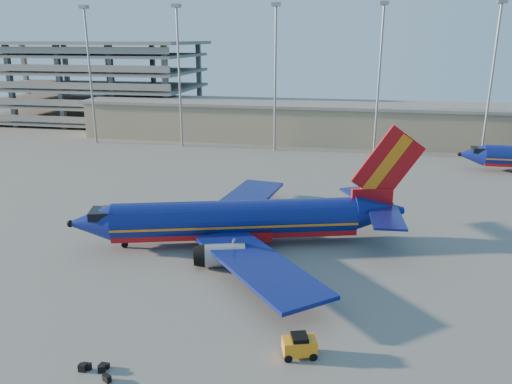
# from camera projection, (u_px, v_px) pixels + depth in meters

# --- Properties ---
(ground) EXTENTS (220.00, 220.00, 0.00)m
(ground) POSITION_uv_depth(u_px,v_px,m) (252.00, 234.00, 58.96)
(ground) COLOR slate
(ground) RESTS_ON ground
(terminal_building) EXTENTS (122.00, 16.00, 8.50)m
(terminal_building) POSITION_uv_depth(u_px,v_px,m) (351.00, 123.00, 110.09)
(terminal_building) COLOR gray
(terminal_building) RESTS_ON ground
(parking_garage) EXTENTS (62.00, 32.00, 21.40)m
(parking_garage) POSITION_uv_depth(u_px,v_px,m) (87.00, 78.00, 136.64)
(parking_garage) COLOR slate
(parking_garage) RESTS_ON ground
(light_mast_row) EXTENTS (101.60, 1.60, 28.65)m
(light_mast_row) POSITION_uv_depth(u_px,v_px,m) (327.00, 63.00, 95.90)
(light_mast_row) COLOR gray
(light_mast_row) RESTS_ON ground
(aircraft_main) EXTENTS (38.07, 36.07, 13.23)m
(aircraft_main) POSITION_uv_depth(u_px,v_px,m) (244.00, 220.00, 55.34)
(aircraft_main) COLOR navy
(aircraft_main) RESTS_ON ground
(baggage_tug) EXTENTS (2.75, 2.13, 1.74)m
(baggage_tug) POSITION_uv_depth(u_px,v_px,m) (299.00, 345.00, 36.01)
(baggage_tug) COLOR orange
(baggage_tug) RESTS_ON ground
(luggage_pile) EXTENTS (2.78, 1.75, 0.54)m
(luggage_pile) POSITION_uv_depth(u_px,v_px,m) (96.00, 370.00, 34.41)
(luggage_pile) COLOR black
(luggage_pile) RESTS_ON ground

